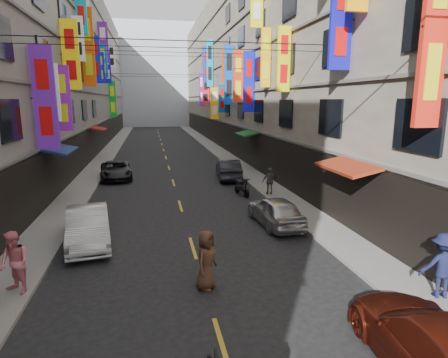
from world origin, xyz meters
name	(u,v)px	position (x,y,z in m)	size (l,w,h in m)	color
sidewalk_left	(104,159)	(-6.00, 42.00, 0.06)	(2.00, 90.00, 0.12)	slate
sidewalk_right	(224,155)	(6.00, 42.00, 0.06)	(2.00, 90.00, 0.12)	slate
building_row_left	(27,56)	(-11.99, 42.00, 9.49)	(10.14, 90.00, 19.00)	gray
building_row_right	(282,61)	(11.99, 42.00, 9.49)	(10.14, 90.00, 19.00)	#A79E8C
haze_block	(154,76)	(0.00, 92.00, 11.00)	(18.00, 8.00, 22.00)	#AFB6C3
shop_signage	(165,56)	(-0.09, 35.63, 9.08)	(14.00, 55.00, 12.61)	#1B0EAA
street_awnings	(154,147)	(-1.26, 26.00, 3.00)	(13.99, 35.20, 0.41)	#124612
overhead_cables	(170,50)	(0.00, 30.00, 8.80)	(14.00, 38.04, 1.24)	black
lane_markings	(167,162)	(0.00, 39.00, 0.00)	(0.12, 80.20, 0.01)	gold
scooter_far_right	(241,188)	(3.81, 25.66, 0.44)	(0.65, 1.79, 1.14)	black
car_left_mid	(88,227)	(-4.00, 19.19, 0.73)	(1.54, 4.42, 1.46)	silver
car_left_far	(116,170)	(-4.00, 32.11, 0.64)	(2.13, 4.61, 1.28)	black
car_right_near	(438,350)	(4.00, 10.04, 0.73)	(2.04, 5.01, 1.45)	#4F170D
car_right_mid	(275,211)	(4.00, 19.98, 0.68)	(1.60, 3.97, 1.35)	#B6B6BB
car_right_far	(228,169)	(4.00, 30.44, 0.72)	(1.52, 4.37, 1.44)	#24252B
pedestrian_lfar	(14,263)	(-5.40, 15.33, 1.04)	(0.90, 0.62, 1.85)	pink
pedestrian_rnear	(442,265)	(6.45, 12.80, 1.06)	(1.21, 0.63, 1.88)	#141737
pedestrian_rfar	(270,181)	(5.40, 25.09, 0.92)	(0.94, 0.53, 1.60)	#4F4E50
pedestrian_crossing	(206,260)	(0.05, 14.76, 0.91)	(0.89, 0.61, 1.83)	#4E2F1F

